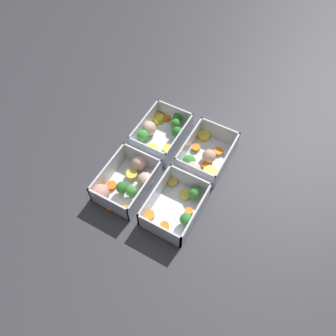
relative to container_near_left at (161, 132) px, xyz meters
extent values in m
plane|color=#38383D|center=(0.10, 0.08, -0.02)|extent=(4.00, 4.00, 0.00)
cube|color=silver|center=(0.01, 0.01, -0.02)|extent=(0.17, 0.12, 0.00)
cube|color=silver|center=(0.01, -0.05, 0.01)|extent=(0.17, 0.01, 0.06)
cube|color=silver|center=(0.01, 0.07, 0.01)|extent=(0.17, 0.01, 0.06)
cube|color=silver|center=(-0.08, 0.01, 0.01)|extent=(0.01, 0.12, 0.06)
cube|color=silver|center=(0.09, 0.01, 0.01)|extent=(0.01, 0.12, 0.06)
cylinder|color=yellow|center=(0.04, 0.04, -0.01)|extent=(0.04, 0.04, 0.01)
cylinder|color=yellow|center=(-0.05, -0.04, -0.01)|extent=(0.05, 0.05, 0.02)
cylinder|color=yellow|center=(0.06, 0.00, -0.01)|extent=(0.06, 0.06, 0.01)
cylinder|color=#519448|center=(0.04, -0.04, -0.01)|extent=(0.01, 0.01, 0.01)
sphere|color=#42933D|center=(0.04, -0.04, 0.00)|extent=(0.03, 0.03, 0.03)
sphere|color=beige|center=(0.01, -0.04, 0.00)|extent=(0.04, 0.04, 0.04)
cylinder|color=#407A37|center=(-0.02, 0.05, -0.01)|extent=(0.01, 0.01, 0.01)
sphere|color=#2D7228|center=(-0.02, 0.05, 0.01)|extent=(0.03, 0.03, 0.03)
cylinder|color=orange|center=(0.08, 0.05, -0.01)|extent=(0.03, 0.03, 0.01)
cylinder|color=#407A37|center=(-0.07, 0.02, -0.01)|extent=(0.01, 0.01, 0.02)
sphere|color=#2D7228|center=(-0.07, 0.02, 0.01)|extent=(0.03, 0.03, 0.03)
cylinder|color=orange|center=(-0.07, -0.02, -0.01)|extent=(0.03, 0.03, 0.01)
cylinder|color=#49883F|center=(-0.05, 0.03, -0.01)|extent=(0.01, 0.01, 0.01)
sphere|color=#388433|center=(-0.05, 0.03, 0.01)|extent=(0.03, 0.03, 0.03)
cube|color=silver|center=(0.20, 0.01, -0.02)|extent=(0.17, 0.12, 0.00)
cube|color=silver|center=(0.20, -0.05, 0.01)|extent=(0.17, 0.01, 0.06)
cube|color=silver|center=(0.20, 0.07, 0.01)|extent=(0.17, 0.01, 0.06)
cube|color=silver|center=(0.11, 0.01, 0.01)|extent=(0.01, 0.12, 0.06)
cube|color=silver|center=(0.28, 0.01, 0.01)|extent=(0.01, 0.12, 0.06)
cylinder|color=orange|center=(0.22, -0.03, -0.01)|extent=(0.04, 0.04, 0.01)
cylinder|color=#519448|center=(0.22, 0.03, -0.01)|extent=(0.01, 0.01, 0.02)
sphere|color=#42933D|center=(0.22, 0.03, 0.01)|extent=(0.03, 0.03, 0.03)
cylinder|color=orange|center=(0.26, 0.04, -0.01)|extent=(0.03, 0.03, 0.01)
cylinder|color=orange|center=(0.24, 0.06, -0.01)|extent=(0.02, 0.02, 0.01)
sphere|color=tan|center=(0.26, -0.04, 0.00)|extent=(0.07, 0.07, 0.05)
cylinder|color=#DBC647|center=(0.16, 0.00, -0.01)|extent=(0.04, 0.04, 0.02)
sphere|color=beige|center=(0.13, 0.00, 0.00)|extent=(0.06, 0.06, 0.04)
cylinder|color=orange|center=(0.27, 0.01, -0.01)|extent=(0.03, 0.03, 0.01)
cylinder|color=#407A37|center=(0.22, 0.01, -0.01)|extent=(0.01, 0.01, 0.01)
sphere|color=#2D7228|center=(0.22, 0.01, 0.01)|extent=(0.03, 0.03, 0.03)
sphere|color=beige|center=(0.17, 0.05, 0.00)|extent=(0.06, 0.06, 0.05)
cube|color=silver|center=(0.01, 0.15, -0.02)|extent=(0.17, 0.12, 0.00)
cube|color=silver|center=(0.01, 0.10, 0.01)|extent=(0.17, 0.01, 0.06)
cube|color=silver|center=(0.01, 0.21, 0.01)|extent=(0.17, 0.01, 0.06)
cube|color=silver|center=(-0.08, 0.15, 0.01)|extent=(0.01, 0.12, 0.06)
cube|color=silver|center=(0.09, 0.15, 0.01)|extent=(0.01, 0.12, 0.06)
sphere|color=beige|center=(0.07, 0.14, 0.00)|extent=(0.05, 0.05, 0.05)
sphere|color=#D19E8C|center=(0.01, 0.16, 0.00)|extent=(0.06, 0.06, 0.04)
cylinder|color=orange|center=(-0.03, 0.18, -0.01)|extent=(0.03, 0.03, 0.01)
cylinder|color=#519448|center=(0.05, 0.12, -0.01)|extent=(0.01, 0.01, 0.01)
sphere|color=#42933D|center=(0.05, 0.12, 0.00)|extent=(0.04, 0.04, 0.04)
cylinder|color=yellow|center=(-0.06, 0.11, -0.01)|extent=(0.05, 0.05, 0.01)
cylinder|color=orange|center=(0.04, 0.17, -0.01)|extent=(0.03, 0.03, 0.01)
cylinder|color=#DBC647|center=(0.05, 0.19, -0.01)|extent=(0.05, 0.05, 0.02)
cylinder|color=orange|center=(-0.01, 0.11, -0.01)|extent=(0.03, 0.03, 0.01)
cube|color=silver|center=(0.20, 0.15, -0.02)|extent=(0.17, 0.12, 0.00)
cube|color=silver|center=(0.20, 0.10, 0.01)|extent=(0.17, 0.01, 0.06)
cube|color=silver|center=(0.20, 0.21, 0.01)|extent=(0.17, 0.01, 0.06)
cube|color=silver|center=(0.11, 0.15, 0.01)|extent=(0.01, 0.12, 0.06)
cube|color=silver|center=(0.28, 0.15, 0.01)|extent=(0.01, 0.12, 0.06)
cylinder|color=#DBC647|center=(0.15, 0.16, -0.01)|extent=(0.03, 0.03, 0.01)
cylinder|color=#49883F|center=(0.22, 0.20, -0.01)|extent=(0.01, 0.01, 0.01)
sphere|color=#388433|center=(0.22, 0.20, 0.01)|extent=(0.03, 0.03, 0.03)
cylinder|color=orange|center=(0.25, 0.11, -0.01)|extent=(0.04, 0.04, 0.01)
cylinder|color=#DBC647|center=(0.13, 0.11, -0.01)|extent=(0.03, 0.03, 0.01)
cylinder|color=orange|center=(0.25, 0.15, -0.01)|extent=(0.03, 0.03, 0.01)
cylinder|color=#519448|center=(0.14, 0.18, -0.01)|extent=(0.01, 0.01, 0.01)
sphere|color=#42933D|center=(0.14, 0.18, 0.00)|extent=(0.03, 0.03, 0.03)
cylinder|color=orange|center=(0.19, 0.19, -0.01)|extent=(0.03, 0.03, 0.01)
camera|label=1|loc=(0.54, 0.32, 0.76)|focal=35.00mm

